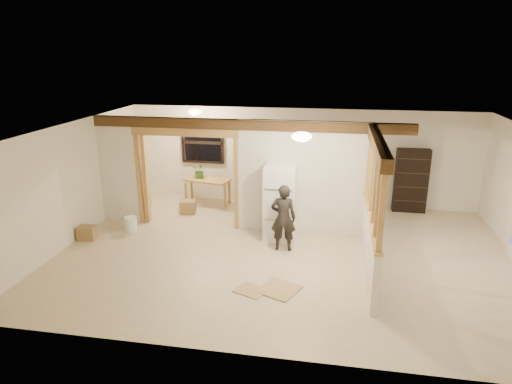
% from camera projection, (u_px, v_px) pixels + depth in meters
% --- Properties ---
extents(floor, '(9.00, 6.50, 0.01)m').
position_uv_depth(floor, '(285.00, 254.00, 9.16)').
color(floor, beige).
rests_on(floor, ground).
extents(ceiling, '(9.00, 6.50, 0.01)m').
position_uv_depth(ceiling, '(288.00, 130.00, 8.41)').
color(ceiling, white).
extents(wall_back, '(9.00, 0.01, 2.50)m').
position_uv_depth(wall_back, '(300.00, 157.00, 11.84)').
color(wall_back, silver).
rests_on(wall_back, floor).
extents(wall_front, '(9.00, 0.01, 2.50)m').
position_uv_depth(wall_front, '(257.00, 272.00, 5.73)').
color(wall_front, silver).
rests_on(wall_front, floor).
extents(wall_left, '(0.01, 6.50, 2.50)m').
position_uv_depth(wall_left, '(72.00, 183.00, 9.54)').
color(wall_left, silver).
rests_on(wall_left, floor).
extents(partition_left_stub, '(0.90, 0.12, 2.50)m').
position_uv_depth(partition_left_stub, '(119.00, 170.00, 10.59)').
color(partition_left_stub, silver).
rests_on(partition_left_stub, floor).
extents(partition_center, '(2.80, 0.12, 2.50)m').
position_uv_depth(partition_center, '(302.00, 178.00, 9.88)').
color(partition_center, silver).
rests_on(partition_center, floor).
extents(doorway_frame, '(2.46, 0.14, 2.20)m').
position_uv_depth(doorway_frame, '(187.00, 179.00, 10.36)').
color(doorway_frame, tan).
rests_on(doorway_frame, floor).
extents(header_beam_back, '(7.00, 0.18, 0.22)m').
position_uv_depth(header_beam_back, '(247.00, 125.00, 9.74)').
color(header_beam_back, '#50361B').
rests_on(header_beam_back, ceiling).
extents(header_beam_right, '(0.18, 3.30, 0.22)m').
position_uv_depth(header_beam_right, '(378.00, 144.00, 7.81)').
color(header_beam_right, '#50361B').
rests_on(header_beam_right, ceiling).
extents(pony_wall, '(0.12, 3.20, 1.00)m').
position_uv_depth(pony_wall, '(370.00, 244.00, 8.37)').
color(pony_wall, silver).
rests_on(pony_wall, floor).
extents(stud_partition, '(0.14, 3.20, 1.32)m').
position_uv_depth(stud_partition, '(375.00, 184.00, 8.02)').
color(stud_partition, tan).
rests_on(stud_partition, pony_wall).
extents(window_back, '(1.12, 0.10, 1.10)m').
position_uv_depth(window_back, '(203.00, 143.00, 12.11)').
color(window_back, black).
rests_on(window_back, wall_back).
extents(ceiling_dome_main, '(0.36, 0.36, 0.16)m').
position_uv_depth(ceiling_dome_main, '(302.00, 137.00, 7.90)').
color(ceiling_dome_main, '#FFEABF').
rests_on(ceiling_dome_main, ceiling).
extents(ceiling_dome_util, '(0.32, 0.32, 0.14)m').
position_uv_depth(ceiling_dome_util, '(195.00, 112.00, 10.99)').
color(ceiling_dome_util, '#FFEABF').
rests_on(ceiling_dome_util, ceiling).
extents(hanging_bulb, '(0.07, 0.07, 0.07)m').
position_uv_depth(hanging_bulb, '(207.00, 130.00, 10.34)').
color(hanging_bulb, '#FFD88C').
rests_on(hanging_bulb, ceiling).
extents(refrigerator, '(0.66, 0.65, 1.61)m').
position_uv_depth(refrigerator, '(280.00, 202.00, 9.72)').
color(refrigerator, silver).
rests_on(refrigerator, floor).
extents(woman, '(0.51, 0.34, 1.39)m').
position_uv_depth(woman, '(283.00, 218.00, 9.14)').
color(woman, black).
rests_on(woman, floor).
extents(work_table, '(1.22, 0.79, 0.71)m').
position_uv_depth(work_table, '(208.00, 192.00, 11.91)').
color(work_table, tan).
rests_on(work_table, floor).
extents(potted_plant, '(0.43, 0.40, 0.39)m').
position_uv_depth(potted_plant, '(200.00, 171.00, 11.82)').
color(potted_plant, '#2B5224').
rests_on(potted_plant, work_table).
extents(shop_vac, '(0.46, 0.46, 0.58)m').
position_uv_depth(shop_vac, '(136.00, 201.00, 11.44)').
color(shop_vac, '#A41017').
rests_on(shop_vac, floor).
extents(bookshelf, '(0.80, 0.27, 1.60)m').
position_uv_depth(bookshelf, '(411.00, 181.00, 11.32)').
color(bookshelf, black).
rests_on(bookshelf, floor).
extents(bucket, '(0.28, 0.28, 0.35)m').
position_uv_depth(bucket, '(131.00, 224.00, 10.21)').
color(bucket, white).
rests_on(bucket, floor).
extents(box_util_a, '(0.42, 0.38, 0.32)m').
position_uv_depth(box_util_a, '(188.00, 207.00, 11.39)').
color(box_util_a, '#957448').
rests_on(box_util_a, floor).
extents(box_util_b, '(0.39, 0.39, 0.31)m').
position_uv_depth(box_util_b, '(142.00, 200.00, 11.88)').
color(box_util_b, '#957448').
rests_on(box_util_b, floor).
extents(box_front, '(0.39, 0.33, 0.29)m').
position_uv_depth(box_front, '(87.00, 233.00, 9.82)').
color(box_front, '#957448').
rests_on(box_front, floor).
extents(floor_panel_near, '(0.82, 0.82, 0.02)m').
position_uv_depth(floor_panel_near, '(279.00, 289.00, 7.78)').
color(floor_panel_near, tan).
rests_on(floor_panel_near, floor).
extents(floor_panel_far, '(0.63, 0.57, 0.02)m').
position_uv_depth(floor_panel_far, '(251.00, 290.00, 7.75)').
color(floor_panel_far, tan).
rests_on(floor_panel_far, floor).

